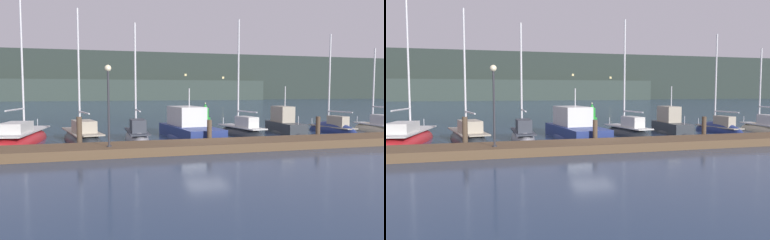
# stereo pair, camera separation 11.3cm
# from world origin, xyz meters

# --- Properties ---
(ground_plane) EXTENTS (400.00, 400.00, 0.00)m
(ground_plane) POSITION_xyz_m (0.00, 0.00, 0.00)
(ground_plane) COLOR navy
(dock) EXTENTS (36.29, 2.80, 0.45)m
(dock) POSITION_xyz_m (0.00, -2.03, 0.23)
(dock) COLOR brown
(dock) RESTS_ON ground
(mooring_pile_1) EXTENTS (0.28, 0.28, 1.79)m
(mooring_pile_1) POSITION_xyz_m (-7.27, -0.38, 0.90)
(mooring_pile_1) COLOR #4C3D2D
(mooring_pile_1) RESTS_ON ground
(mooring_pile_2) EXTENTS (0.28, 0.28, 1.48)m
(mooring_pile_2) POSITION_xyz_m (0.00, -0.38, 0.74)
(mooring_pile_2) COLOR #4C3D2D
(mooring_pile_2) RESTS_ON ground
(mooring_pile_3) EXTENTS (0.28, 0.28, 1.55)m
(mooring_pile_3) POSITION_xyz_m (7.27, -0.38, 0.77)
(mooring_pile_3) COLOR #4C3D2D
(mooring_pile_3) RESTS_ON ground
(sailboat_berth_2) EXTENTS (3.35, 8.24, 10.08)m
(sailboat_berth_2) POSITION_xyz_m (-10.80, 3.88, 0.11)
(sailboat_berth_2) COLOR red
(sailboat_berth_2) RESTS_ON ground
(sailboat_berth_3) EXTENTS (3.19, 6.95, 9.16)m
(sailboat_berth_3) POSITION_xyz_m (-7.19, 3.40, 0.12)
(sailboat_berth_3) COLOR #2D3338
(sailboat_berth_3) RESTS_ON ground
(sailboat_berth_4) EXTENTS (1.57, 5.76, 8.30)m
(sailboat_berth_4) POSITION_xyz_m (-3.82, 2.83, 0.13)
(sailboat_berth_4) COLOR gray
(sailboat_berth_4) RESTS_ON ground
(motorboat_berth_5) EXTENTS (3.31, 7.58, 3.96)m
(motorboat_berth_5) POSITION_xyz_m (-0.18, 3.39, 0.36)
(motorboat_berth_5) COLOR navy
(motorboat_berth_5) RESTS_ON ground
(sailboat_berth_6) EXTENTS (2.30, 5.73, 8.88)m
(sailboat_berth_6) POSITION_xyz_m (3.70, 3.48, 0.16)
(sailboat_berth_6) COLOR #2D3338
(sailboat_berth_6) RESTS_ON ground
(motorboat_berth_7) EXTENTS (1.77, 4.87, 4.05)m
(motorboat_berth_7) POSITION_xyz_m (7.47, 4.13, 0.38)
(motorboat_berth_7) COLOR #2D3338
(motorboat_berth_7) RESTS_ON ground
(sailboat_berth_8) EXTENTS (1.63, 5.13, 8.33)m
(sailboat_berth_8) POSITION_xyz_m (11.15, 3.44, 0.12)
(sailboat_berth_8) COLOR navy
(sailboat_berth_8) RESTS_ON ground
(sailboat_berth_9) EXTENTS (1.78, 5.31, 7.20)m
(sailboat_berth_9) POSITION_xyz_m (14.82, 3.04, 0.14)
(sailboat_berth_9) COLOR beige
(sailboat_berth_9) RESTS_ON ground
(channel_buoy) EXTENTS (1.18, 1.18, 1.87)m
(channel_buoy) POSITION_xyz_m (6.12, 19.55, 0.69)
(channel_buoy) COLOR green
(channel_buoy) RESTS_ON ground
(dock_lamppost) EXTENTS (0.32, 0.32, 3.96)m
(dock_lamppost) POSITION_xyz_m (-5.84, -2.50, 3.10)
(dock_lamppost) COLOR #2D2D33
(dock_lamppost) RESTS_ON dock
(hillside_backdrop) EXTENTS (240.00, 23.00, 17.30)m
(hillside_backdrop) POSITION_xyz_m (-2.06, 119.83, 7.97)
(hillside_backdrop) COLOR #28332D
(hillside_backdrop) RESTS_ON ground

